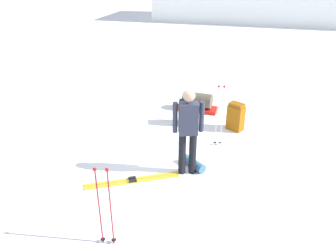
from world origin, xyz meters
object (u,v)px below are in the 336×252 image
sleeping_mat_rolled (193,163)px  ski_pair_near (133,180)px  skier_standing (188,128)px  backpack_large_dark (185,113)px  ski_poles_planted_near (220,113)px  backpack_bright (236,117)px  gear_sled (197,102)px  ski_poles_planted_far (104,203)px

sleeping_mat_rolled → ski_pair_near: bearing=-137.3°
skier_standing → backpack_large_dark: 2.25m
ski_poles_planted_near → sleeping_mat_rolled: (-0.23, -1.06, -0.68)m
backpack_large_dark → backpack_bright: (1.24, 0.14, 0.03)m
backpack_large_dark → gear_sled: bearing=87.2°
backpack_bright → ski_poles_planted_far: (-1.01, -4.30, 0.38)m
ski_pair_near → ski_poles_planted_far: (0.36, -1.49, 0.71)m
gear_sled → backpack_bright: bearing=-34.4°
backpack_bright → gear_sled: backpack_bright is taller
skier_standing → backpack_large_dark: (-0.73, 2.03, -0.65)m
sleeping_mat_rolled → skier_standing: bearing=-106.2°
ski_poles_planted_near → gear_sled: size_ratio=1.25×
ski_pair_near → ski_poles_planted_far: size_ratio=1.19×
ski_poles_planted_near → ski_poles_planted_far: ski_poles_planted_near is taller
skier_standing → gear_sled: bearing=102.9°
ski_poles_planted_near → ski_poles_planted_far: bearing=-103.2°
gear_sled → ski_poles_planted_far: bearing=-87.9°
ski_poles_planted_near → gear_sled: (-0.98, 1.71, -0.55)m
ski_poles_planted_far → backpack_large_dark: bearing=93.2°
backpack_bright → sleeping_mat_rolled: backpack_bright is taller
skier_standing → ski_poles_planted_far: skier_standing is taller
skier_standing → ski_poles_planted_near: skier_standing is taller
ski_poles_planted_far → sleeping_mat_rolled: bearing=76.5°
ski_poles_planted_far → gear_sled: 5.14m
backpack_large_dark → backpack_bright: 1.25m
skier_standing → backpack_large_dark: size_ratio=2.71×
ski_poles_planted_far → sleeping_mat_rolled: 2.49m
ski_poles_planted_near → skier_standing: bearing=-103.1°
sleeping_mat_rolled → backpack_large_dark: bearing=113.7°
skier_standing → ski_pair_near: bearing=-143.5°
skier_standing → backpack_bright: (0.51, 2.17, -0.62)m
ski_pair_near → sleeping_mat_rolled: bearing=42.7°
skier_standing → sleeping_mat_rolled: (0.06, 0.22, -0.86)m
sleeping_mat_rolled → ski_poles_planted_far: bearing=-103.5°
backpack_bright → sleeping_mat_rolled: bearing=-102.9°
ski_pair_near → ski_poles_planted_near: 2.35m
backpack_large_dark → sleeping_mat_rolled: 1.99m
ski_pair_near → sleeping_mat_rolled: (0.92, 0.85, 0.08)m
skier_standing → ski_poles_planted_near: 1.32m
sleeping_mat_rolled → backpack_bright: bearing=77.1°
gear_sled → sleeping_mat_rolled: (0.75, -2.77, -0.13)m
backpack_large_dark → backpack_bright: backpack_bright is taller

